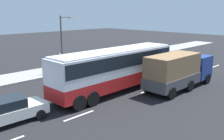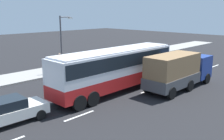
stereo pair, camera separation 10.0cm
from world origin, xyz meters
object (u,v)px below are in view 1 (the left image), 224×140
(cargo_truck, at_px, (179,70))
(street_lamp, at_px, (63,40))
(coach_bus, at_px, (116,66))
(car_white_minivan, at_px, (7,111))
(pedestrian_near_curb, at_px, (85,58))
(pedestrian_at_crossing, at_px, (60,59))

(cargo_truck, distance_m, street_lamp, 12.68)
(coach_bus, height_order, car_white_minivan, coach_bus)
(coach_bus, relative_size, pedestrian_near_curb, 7.08)
(street_lamp, bearing_deg, pedestrian_at_crossing, 68.29)
(car_white_minivan, bearing_deg, pedestrian_near_curb, 35.36)
(coach_bus, bearing_deg, car_white_minivan, 178.26)
(car_white_minivan, distance_m, pedestrian_at_crossing, 14.67)
(cargo_truck, bearing_deg, pedestrian_near_curb, 91.76)
(pedestrian_near_curb, bearing_deg, car_white_minivan, 9.33)
(coach_bus, relative_size, cargo_truck, 1.54)
(coach_bus, distance_m, cargo_truck, 5.52)
(coach_bus, relative_size, car_white_minivan, 2.69)
(pedestrian_near_curb, bearing_deg, coach_bus, 41.54)
(coach_bus, distance_m, car_white_minivan, 9.26)
(cargo_truck, bearing_deg, pedestrian_at_crossing, 102.25)
(pedestrian_at_crossing, bearing_deg, street_lamp, -133.16)
(cargo_truck, distance_m, pedestrian_near_curb, 12.30)
(car_white_minivan, xyz_separation_m, pedestrian_at_crossing, (10.68, 10.04, 0.36))
(pedestrian_at_crossing, bearing_deg, coach_bus, -119.89)
(cargo_truck, distance_m, car_white_minivan, 14.02)
(cargo_truck, bearing_deg, coach_bus, 143.24)
(pedestrian_near_curb, xyz_separation_m, street_lamp, (-3.22, -0.26, 2.48))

